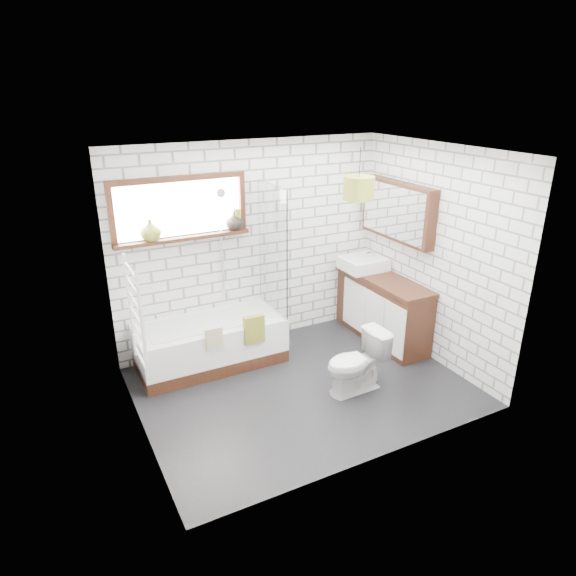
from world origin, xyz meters
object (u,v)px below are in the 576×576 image
toilet (356,363)px  pendant (359,188)px  bathtub (211,343)px  basin (363,263)px  vanity (382,308)px

toilet → pendant: (0.19, 0.39, 1.76)m
bathtub → toilet: (1.18, -1.25, 0.07)m
basin → pendant: size_ratio=1.70×
bathtub → pendant: bearing=-32.3°
basin → pendant: 1.65m
toilet → basin: bearing=141.3°
pendant → bathtub: bearing=147.7°
basin → bathtub: bearing=-179.9°
basin → toilet: bearing=-126.7°
bathtub → pendant: pendant is taller
toilet → pendant: pendant is taller
bathtub → basin: bearing=0.1°
toilet → pendant: bearing=151.6°
vanity → basin: basin is taller
toilet → vanity: bearing=129.4°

